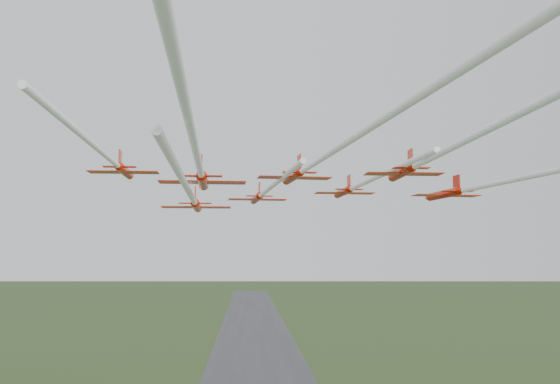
{
  "coord_description": "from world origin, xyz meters",
  "views": [
    {
      "loc": [
        -4.07,
        -82.45,
        40.59
      ],
      "look_at": [
        0.49,
        3.88,
        49.46
      ],
      "focal_mm": 40.0,
      "sensor_mm": 36.0,
      "label": 1
    }
  ],
  "objects_px": {
    "jet_row3_mid": "(326,156)",
    "jet_lead": "(264,193)",
    "jet_row2_right": "(358,186)",
    "jet_row3_right": "(480,187)",
    "jet_row2_left": "(191,196)",
    "jet_row4_right": "(459,144)",
    "jet_row3_left": "(111,159)",
    "jet_row4_left": "(197,157)"
  },
  "relations": [
    {
      "from": "jet_row2_right",
      "to": "jet_row3_right",
      "type": "distance_m",
      "value": 16.35
    },
    {
      "from": "jet_row2_right",
      "to": "jet_row3_right",
      "type": "bearing_deg",
      "value": -41.05
    },
    {
      "from": "jet_row4_left",
      "to": "jet_row4_right",
      "type": "relative_size",
      "value": 1.0
    },
    {
      "from": "jet_row2_right",
      "to": "jet_row3_mid",
      "type": "height_order",
      "value": "jet_row3_mid"
    },
    {
      "from": "jet_row4_left",
      "to": "jet_row3_right",
      "type": "bearing_deg",
      "value": 30.97
    },
    {
      "from": "jet_row3_right",
      "to": "jet_row4_right",
      "type": "relative_size",
      "value": 0.7
    },
    {
      "from": "jet_row3_right",
      "to": "jet_row4_left",
      "type": "bearing_deg",
      "value": -154.84
    },
    {
      "from": "jet_row2_left",
      "to": "jet_row2_right",
      "type": "relative_size",
      "value": 1.4
    },
    {
      "from": "jet_lead",
      "to": "jet_row4_left",
      "type": "relative_size",
      "value": 0.76
    },
    {
      "from": "jet_lead",
      "to": "jet_row3_right",
      "type": "xyz_separation_m",
      "value": [
        25.32,
        -22.8,
        -1.47
      ]
    },
    {
      "from": "jet_row2_left",
      "to": "jet_row3_mid",
      "type": "xyz_separation_m",
      "value": [
        14.45,
        -13.63,
        2.83
      ]
    },
    {
      "from": "jet_lead",
      "to": "jet_row2_right",
      "type": "distance_m",
      "value": 17.88
    },
    {
      "from": "jet_row4_left",
      "to": "jet_row3_mid",
      "type": "bearing_deg",
      "value": 35.64
    },
    {
      "from": "jet_lead",
      "to": "jet_row3_mid",
      "type": "bearing_deg",
      "value": -86.93
    },
    {
      "from": "jet_row2_right",
      "to": "jet_row3_right",
      "type": "relative_size",
      "value": 0.95
    },
    {
      "from": "jet_lead",
      "to": "jet_row3_left",
      "type": "distance_m",
      "value": 31.0
    },
    {
      "from": "jet_row3_mid",
      "to": "jet_lead",
      "type": "bearing_deg",
      "value": 91.57
    },
    {
      "from": "jet_row4_left",
      "to": "jet_row3_left",
      "type": "bearing_deg",
      "value": 118.43
    },
    {
      "from": "jet_row3_mid",
      "to": "jet_row4_right",
      "type": "distance_m",
      "value": 15.08
    },
    {
      "from": "jet_lead",
      "to": "jet_row3_right",
      "type": "bearing_deg",
      "value": -47.49
    },
    {
      "from": "jet_lead",
      "to": "jet_row4_left",
      "type": "xyz_separation_m",
      "value": [
        -6.74,
        -44.01,
        -1.56
      ]
    },
    {
      "from": "jet_row2_left",
      "to": "jet_row3_right",
      "type": "distance_m",
      "value": 34.63
    },
    {
      "from": "jet_row3_mid",
      "to": "jet_row4_left",
      "type": "distance_m",
      "value": 15.29
    },
    {
      "from": "jet_row3_left",
      "to": "jet_row4_right",
      "type": "bearing_deg",
      "value": -35.06
    },
    {
      "from": "jet_row3_left",
      "to": "jet_row4_left",
      "type": "relative_size",
      "value": 0.72
    },
    {
      "from": "jet_row4_right",
      "to": "jet_row4_left",
      "type": "bearing_deg",
      "value": 172.89
    },
    {
      "from": "jet_row4_left",
      "to": "jet_row4_right",
      "type": "distance_m",
      "value": 21.52
    },
    {
      "from": "jet_row4_right",
      "to": "jet_row2_right",
      "type": "bearing_deg",
      "value": 93.19
    },
    {
      "from": "jet_row4_right",
      "to": "jet_row3_mid",
      "type": "bearing_deg",
      "value": 127.95
    },
    {
      "from": "jet_row3_right",
      "to": "jet_row2_left",
      "type": "bearing_deg",
      "value": 168.67
    },
    {
      "from": "jet_lead",
      "to": "jet_row2_right",
      "type": "xyz_separation_m",
      "value": [
        12.31,
        -12.96,
        -0.31
      ]
    },
    {
      "from": "jet_row2_left",
      "to": "jet_row3_mid",
      "type": "height_order",
      "value": "jet_row3_mid"
    },
    {
      "from": "jet_row3_right",
      "to": "jet_row2_right",
      "type": "bearing_deg",
      "value": 134.56
    },
    {
      "from": "jet_row2_left",
      "to": "jet_row4_right",
      "type": "relative_size",
      "value": 0.94
    },
    {
      "from": "jet_lead",
      "to": "jet_row3_mid",
      "type": "relative_size",
      "value": 0.77
    },
    {
      "from": "jet_row3_left",
      "to": "jet_row3_right",
      "type": "distance_m",
      "value": 43.45
    },
    {
      "from": "jet_lead",
      "to": "jet_row4_right",
      "type": "distance_m",
      "value": 48.63
    },
    {
      "from": "jet_row3_left",
      "to": "jet_row3_mid",
      "type": "xyz_separation_m",
      "value": [
        23.2,
        -9.4,
        -0.92
      ]
    },
    {
      "from": "jet_row2_right",
      "to": "jet_row3_right",
      "type": "xyz_separation_m",
      "value": [
        13.01,
        -9.84,
        -1.17
      ]
    },
    {
      "from": "jet_row2_right",
      "to": "jet_row3_mid",
      "type": "distance_m",
      "value": 22.8
    },
    {
      "from": "jet_row3_left",
      "to": "jet_row4_right",
      "type": "height_order",
      "value": "jet_row3_left"
    },
    {
      "from": "jet_row2_right",
      "to": "jet_row4_left",
      "type": "height_order",
      "value": "jet_row2_right"
    }
  ]
}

